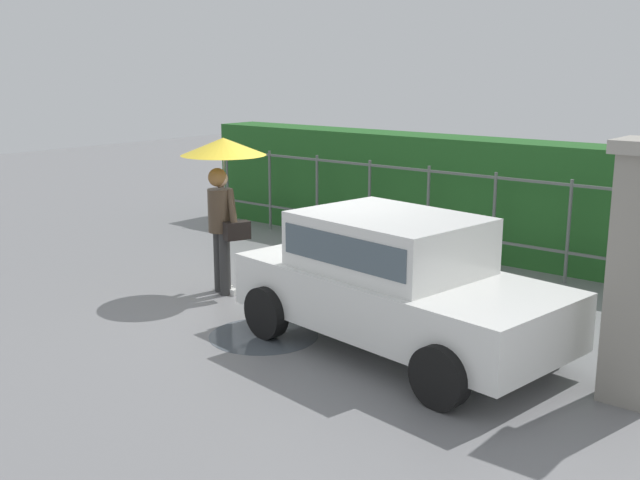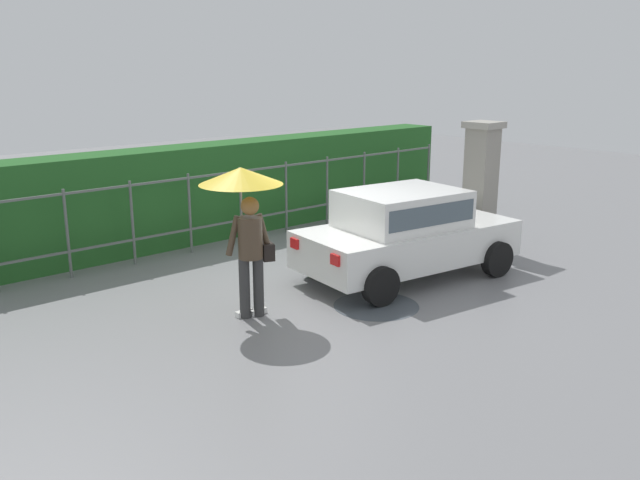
# 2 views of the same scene
# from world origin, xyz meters

# --- Properties ---
(ground_plane) EXTENTS (40.00, 40.00, 0.00)m
(ground_plane) POSITION_xyz_m (0.00, 0.00, 0.00)
(ground_plane) COLOR slate
(car) EXTENTS (3.90, 2.26, 1.48)m
(car) POSITION_xyz_m (1.36, -0.60, 0.80)
(car) COLOR white
(car) RESTS_ON ground
(pedestrian) EXTENTS (1.15, 1.15, 2.11)m
(pedestrian) POSITION_xyz_m (-1.63, -0.29, 1.66)
(pedestrian) COLOR #333333
(pedestrian) RESTS_ON ground
(fence_section) EXTENTS (11.62, 0.05, 1.50)m
(fence_section) POSITION_xyz_m (0.67, 3.08, 0.82)
(fence_section) COLOR #59605B
(fence_section) RESTS_ON ground
(hedge_row) EXTENTS (12.57, 0.90, 1.90)m
(hedge_row) POSITION_xyz_m (0.67, 3.88, 0.95)
(hedge_row) COLOR #235B23
(hedge_row) RESTS_ON ground
(puddle_near) EXTENTS (1.27, 1.27, 0.00)m
(puddle_near) POSITION_xyz_m (-0.00, -1.25, 0.00)
(puddle_near) COLOR #4C545B
(puddle_near) RESTS_ON ground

